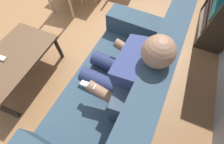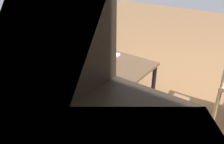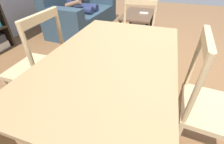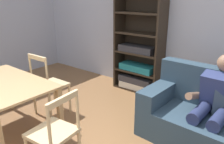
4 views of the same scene
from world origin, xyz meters
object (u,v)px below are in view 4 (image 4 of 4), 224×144
Objects in this scene: person_lounging at (215,103)px; dining_chair_near_wall at (49,85)px; bookshelf at (139,54)px; dining_chair_facing_couch at (54,133)px; couch at (220,122)px; dining_table at (2,90)px.

person_lounging is 1.14× the size of dining_chair_near_wall.
dining_chair_near_wall is (-0.54, -1.67, -0.24)m from bookshelf.
bookshelf is at bearing 101.52° from dining_chair_facing_couch.
dining_chair_facing_couch is at bearing -130.14° from couch.
dining_table is (-2.26, -1.47, 0.30)m from couch.
person_lounging is at bearing -170.40° from couch.
person_lounging is at bearing -29.24° from bookshelf.
person_lounging is at bearing 51.62° from dining_chair_facing_couch.
dining_chair_near_wall is 1.10× the size of dining_chair_facing_couch.
dining_table is (-2.17, -1.46, 0.07)m from person_lounging.
bookshelf is at bearing 77.18° from dining_table.
person_lounging is 1.88m from bookshelf.
dining_chair_facing_couch is (-1.15, -1.45, -0.13)m from person_lounging.
person_lounging is (-0.09, -0.01, 0.23)m from couch.
dining_table is at bearing -102.82° from bookshelf.
couch is 1.89× the size of dining_chair_near_wall.
person_lounging is 2.62m from dining_table.
bookshelf is 2.43m from dining_table.
bookshelf is 1.34× the size of dining_table.
couch is 1.66× the size of person_lounging.
bookshelf is at bearing 72.14° from dining_chair_near_wall.
dining_chair_facing_couch is at bearing -78.48° from bookshelf.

